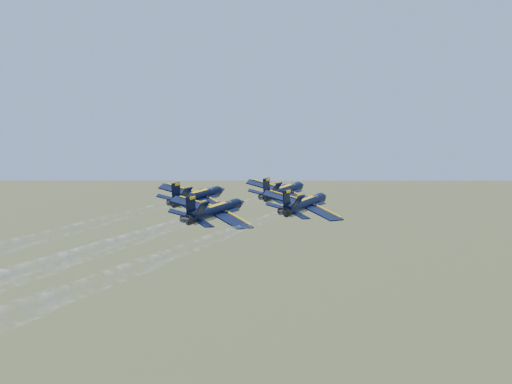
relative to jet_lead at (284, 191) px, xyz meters
The scene contains 5 objects.
jet_lead is the anchor object (origin of this frame).
jet_left 16.23m from the jet_lead, 127.24° to the right, with size 13.49×17.76×5.02m.
jet_right 15.55m from the jet_lead, 50.32° to the right, with size 13.49×17.76×5.02m.
jet_slot 24.51m from the jet_lead, 87.63° to the right, with size 13.49×17.76×5.02m.
smoke_trail_lead 64.51m from the jet_lead, 87.39° to the right, with size 6.07×83.97×3.37m.
Camera 1 is at (56.34, -101.15, 119.01)m, focal length 50.00 mm.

